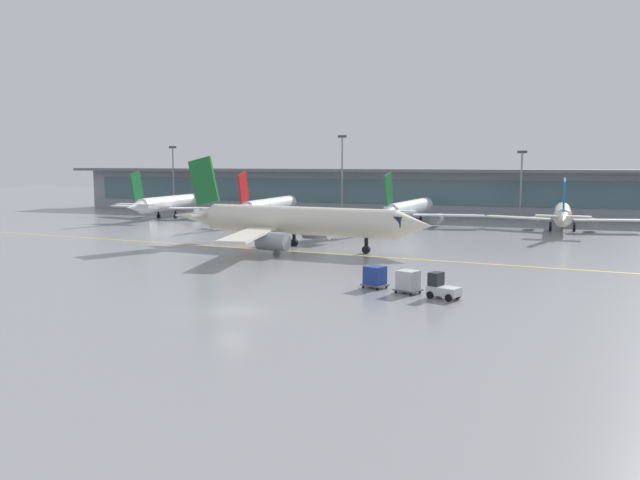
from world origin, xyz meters
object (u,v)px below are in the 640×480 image
at_px(baggage_tug, 441,288).
at_px(cargo_dolly_trailing, 375,276).
at_px(taxiing_regional_jet, 297,221).
at_px(apron_light_mast_1, 342,172).
at_px(apron_light_mast_0, 173,176).
at_px(gate_airplane_3, 563,214).
at_px(gate_airplane_0, 170,203).
at_px(gate_airplane_2, 409,209).
at_px(apron_light_mast_2, 521,182).
at_px(gate_airplane_1, 269,206).
at_px(cargo_dolly_lead, 408,281).

xyz_separation_m(baggage_tug, cargo_dolly_trailing, (-6.21, 2.49, 0.16)).
xyz_separation_m(taxiing_regional_jet, apron_light_mast_1, (-9.31, 50.00, 5.36)).
xyz_separation_m(cargo_dolly_trailing, apron_light_mast_0, (-65.43, 73.14, 6.94)).
xyz_separation_m(gate_airplane_3, apron_light_mast_1, (-42.03, 14.82, 6.28)).
bearing_deg(gate_airplane_0, apron_light_mast_1, -65.58).
height_order(gate_airplane_3, apron_light_mast_0, apron_light_mast_0).
relative_size(gate_airplane_2, apron_light_mast_1, 1.74).
relative_size(gate_airplane_2, taxiing_regional_jet, 0.80).
xyz_separation_m(gate_airplane_3, apron_light_mast_2, (-7.10, 15.86, 4.63)).
relative_size(gate_airplane_1, apron_light_mast_0, 1.96).
bearing_deg(gate_airplane_3, apron_light_mast_0, 80.16).
distance_m(cargo_dolly_lead, apron_light_mast_2, 74.47).
bearing_deg(gate_airplane_2, taxiing_regional_jet, 173.60).
bearing_deg(taxiing_regional_jet, apron_light_mast_0, 139.86).
bearing_deg(gate_airplane_1, apron_light_mast_0, 59.69).
distance_m(taxiing_regional_jet, apron_light_mast_2, 57.23).
bearing_deg(taxiing_regional_jet, gate_airplane_3, 52.95).
bearing_deg(cargo_dolly_lead, baggage_tug, -0.00).
bearing_deg(cargo_dolly_trailing, baggage_tug, -0.00).
bearing_deg(baggage_tug, gate_airplane_2, 125.49).
bearing_deg(cargo_dolly_trailing, gate_airplane_3, 95.11).
bearing_deg(gate_airplane_2, baggage_tug, -160.65).
bearing_deg(baggage_tug, cargo_dolly_lead, 180.00).
bearing_deg(taxiing_regional_jet, gate_airplane_0, 144.88).
distance_m(gate_airplane_2, gate_airplane_3, 25.21).
height_order(gate_airplane_1, apron_light_mast_1, apron_light_mast_1).
xyz_separation_m(apron_light_mast_0, apron_light_mast_1, (40.45, -1.56, 0.93)).
height_order(gate_airplane_0, gate_airplane_1, same).
distance_m(cargo_dolly_trailing, apron_light_mast_2, 73.56).
height_order(gate_airplane_0, cargo_dolly_trailing, gate_airplane_0).
xyz_separation_m(cargo_dolly_lead, apron_light_mast_1, (-28.20, 72.86, 7.86)).
bearing_deg(cargo_dolly_lead, taxiing_regional_jet, 151.38).
xyz_separation_m(gate_airplane_0, cargo_dolly_lead, (59.48, -58.15, -1.79)).
bearing_deg(baggage_tug, cargo_dolly_trailing, 180.00).
bearing_deg(gate_airplane_0, baggage_tug, -134.30).
bearing_deg(taxiing_regional_jet, cargo_dolly_lead, -44.57).
bearing_deg(baggage_tug, apron_light_mast_1, 134.66).
bearing_deg(cargo_dolly_trailing, cargo_dolly_lead, -0.00).
bearing_deg(apron_light_mast_0, gate_airplane_0, -60.61).
xyz_separation_m(baggage_tug, apron_light_mast_1, (-31.20, 74.07, 8.03)).
bearing_deg(apron_light_mast_1, taxiing_regional_jet, -79.45).
xyz_separation_m(gate_airplane_3, cargo_dolly_lead, (-13.83, -58.04, -1.58)).
bearing_deg(apron_light_mast_2, apron_light_mast_0, 179.61).
bearing_deg(gate_airplane_0, gate_airplane_1, -94.97).
xyz_separation_m(apron_light_mast_1, apron_light_mast_2, (34.93, 1.04, -1.65)).
bearing_deg(apron_light_mast_1, cargo_dolly_trailing, -70.76).
relative_size(gate_airplane_0, gate_airplane_3, 1.08).
relative_size(gate_airplane_1, cargo_dolly_lead, 11.24).
height_order(gate_airplane_2, cargo_dolly_lead, gate_airplane_2).
bearing_deg(apron_light_mast_2, apron_light_mast_1, -178.29).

